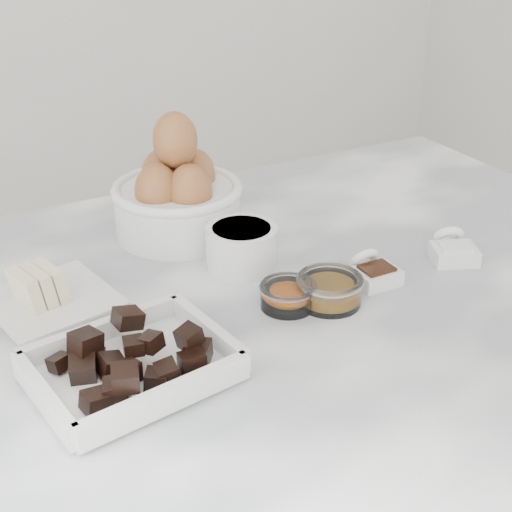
{
  "coord_description": "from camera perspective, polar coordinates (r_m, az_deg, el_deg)",
  "views": [
    {
      "loc": [
        -0.36,
        -0.67,
        1.4
      ],
      "look_at": [
        0.02,
        0.03,
        0.98
      ],
      "focal_mm": 50.0,
      "sensor_mm": 36.0,
      "label": 1
    }
  ],
  "objects": [
    {
      "name": "sugar_ramekin",
      "position": [
        0.94,
        -1.16,
        0.86
      ],
      "size": [
        0.1,
        0.1,
        0.06
      ],
      "color": "white",
      "rests_on": "marble_slab"
    },
    {
      "name": "egg_bowl",
      "position": [
        1.03,
        -6.32,
        4.83
      ],
      "size": [
        0.19,
        0.19,
        0.18
      ],
      "color": "white",
      "rests_on": "marble_slab"
    },
    {
      "name": "marble_slab",
      "position": [
        0.9,
        -0.22,
        -4.47
      ],
      "size": [
        1.2,
        0.8,
        0.04
      ],
      "primitive_type": "cube",
      "color": "white",
      "rests_on": "cabinet"
    },
    {
      "name": "butter_plate",
      "position": [
        0.89,
        -16.25,
        -3.01
      ],
      "size": [
        0.16,
        0.16,
        0.06
      ],
      "color": "white",
      "rests_on": "marble_slab"
    },
    {
      "name": "zest_bowl",
      "position": [
        0.86,
        2.55,
        -3.1
      ],
      "size": [
        0.07,
        0.07,
        0.03
      ],
      "color": "white",
      "rests_on": "marble_slab"
    },
    {
      "name": "salt_spoon",
      "position": [
        1.01,
        15.46,
        0.55
      ],
      "size": [
        0.08,
        0.09,
        0.04
      ],
      "color": "white",
      "rests_on": "marble_slab"
    },
    {
      "name": "chocolate_dish",
      "position": [
        0.75,
        -9.91,
        -8.32
      ],
      "size": [
        0.22,
        0.18,
        0.05
      ],
      "color": "white",
      "rests_on": "marble_slab"
    },
    {
      "name": "vanilla_spoon",
      "position": [
        0.93,
        9.34,
        -1.21
      ],
      "size": [
        0.06,
        0.07,
        0.04
      ],
      "color": "white",
      "rests_on": "marble_slab"
    },
    {
      "name": "honey_bowl",
      "position": [
        0.87,
        5.9,
        -2.67
      ],
      "size": [
        0.08,
        0.08,
        0.04
      ],
      "color": "white",
      "rests_on": "marble_slab"
    }
  ]
}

